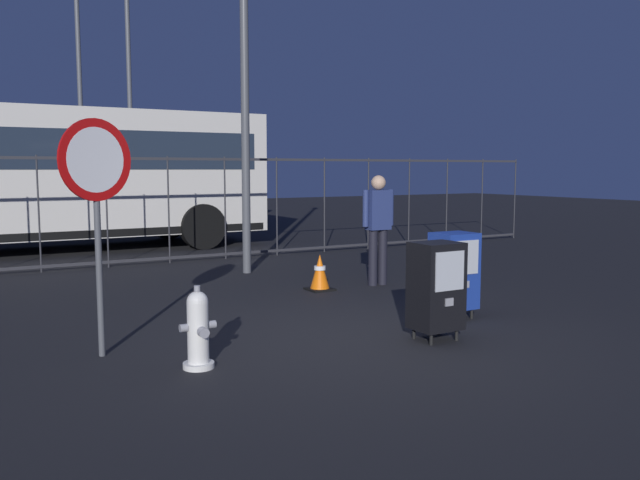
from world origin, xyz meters
name	(u,v)px	position (x,y,z in m)	size (l,w,h in m)	color
ground_plane	(352,336)	(0.00, 0.00, 0.00)	(60.00, 60.00, 0.00)	black
fire_hydrant	(198,329)	(-1.79, -0.25, 0.35)	(0.33, 0.31, 0.75)	silver
newspaper_box_primary	(436,286)	(0.67, -0.55, 0.57)	(0.48, 0.42, 1.02)	black
newspaper_box_secondary	(454,271)	(1.51, 0.13, 0.57)	(0.48, 0.42, 1.02)	black
stop_sign	(96,187)	(-2.46, 0.57, 1.60)	(0.71, 0.31, 2.23)	#4C4F54
pedestrian	(378,223)	(2.03, 2.43, 0.95)	(0.55, 0.22, 1.67)	black
traffic_cone	(320,273)	(1.05, 2.49, 0.26)	(0.36, 0.36, 0.53)	black
fence_barrier	(169,209)	(0.00, 6.31, 1.02)	(18.03, 0.04, 2.00)	#2D2D33
bus_near	(11,172)	(-2.38, 9.31, 1.71)	(10.51, 2.82, 3.00)	beige
bus_far	(46,171)	(-1.04, 14.13, 1.71)	(10.54, 2.93, 3.00)	#4C5156
street_light_near_right	(129,78)	(1.49, 14.72, 4.48)	(0.32, 0.32, 7.81)	#4C4F54
street_light_far_left	(80,89)	(0.17, 15.36, 4.14)	(0.32, 0.32, 7.15)	#4C4F54
street_light_far_right	(244,29)	(0.78, 4.52, 4.05)	(0.32, 0.32, 6.98)	#4C4F54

